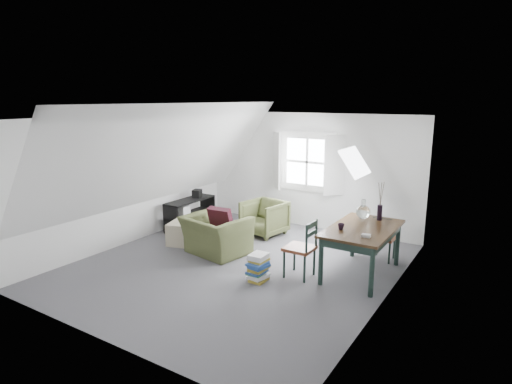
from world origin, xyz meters
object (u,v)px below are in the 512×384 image
Objects in this scene: dining_chair_far at (383,237)px; armchair_near at (216,253)px; armchair_far at (264,234)px; magazine_stack at (258,267)px; dining_chair_near at (302,248)px; ottoman at (188,232)px; media_shelf at (189,215)px; dining_table at (362,234)px.

armchair_near is at bearing 42.27° from dining_chair_far.
armchair_far is 1.85× the size of magazine_stack.
armchair_near is 1.87m from dining_chair_near.
ottoman is 0.52× the size of media_shelf.
dining_chair_near is at bearing -19.26° from media_shelf.
magazine_stack is at bearing 70.37° from dining_chair_far.
magazine_stack is (1.12, -2.04, 0.22)m from armchair_far.
dining_chair_near is (1.63, -1.55, 0.49)m from armchair_far.
dining_table is at bearing 40.66° from magazine_stack.
armchair_near is 0.87× the size of media_shelf.
media_shelf is at bearing 150.63° from magazine_stack.
ottoman is 0.41× the size of dining_table.
armchair_far is 1.22× the size of ottoman.
magazine_stack is at bearing -134.74° from dining_table.
dining_table is 1.00m from dining_chair_near.
dining_chair_near reaches higher than armchair_far.
media_shelf is at bearing -153.37° from armchair_far.
magazine_stack is at bearing -51.35° from armchair_far.
ottoman is at bearing -118.09° from armchair_far.
dining_chair_far is 1.68m from dining_chair_near.
armchair_far is at bearing -86.50° from armchair_near.
dining_table is at bearing -11.69° from armchair_far.
armchair_far is 0.64× the size of media_shelf.
media_shelf reaches higher than ottoman.
dining_chair_far is at bearing 53.85° from magazine_stack.
magazine_stack is at bearing -20.13° from ottoman.
dining_table reaches higher than magazine_stack.
dining_chair_near is (1.80, -0.12, 0.49)m from armchair_near.
dining_table is at bearing 131.64° from dining_chair_near.
armchair_near is at bearing -164.76° from dining_table.
ottoman reaches higher than magazine_stack.
dining_chair_near is (-0.77, -0.61, -0.20)m from dining_table.
magazine_stack is at bearing -30.61° from media_shelf.
media_shelf is (-0.64, 0.78, 0.07)m from ottoman.
magazine_stack is (2.11, -0.77, -0.00)m from ottoman.
armchair_far is 2.34m from magazine_stack.
ottoman reaches higher than armchair_near.
dining_chair_far reaches higher than ottoman.
ottoman is 2.25m from magazine_stack.
media_shelf is at bearing 129.63° from ottoman.
armchair_near is 1.66× the size of ottoman.
dining_chair_far reaches higher than magazine_stack.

